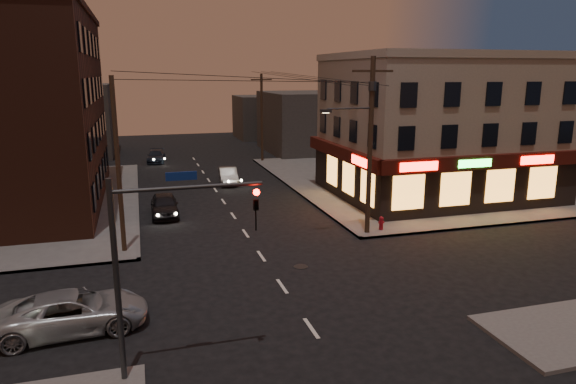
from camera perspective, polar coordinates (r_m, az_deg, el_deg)
name	(u,v)px	position (r m, az deg, el deg)	size (l,w,h in m)	color
ground	(282,286)	(23.19, -0.65, -10.44)	(120.00, 120.00, 0.00)	black
sidewalk_ne	(419,179)	(46.96, 14.39, 1.44)	(24.00, 28.00, 0.15)	#514F4C
pizza_building	(438,126)	(40.41, 16.29, 7.05)	(15.85, 12.85, 10.50)	gray
brick_apartment	(3,112)	(40.51, -29.10, 7.80)	(12.00, 20.00, 13.00)	#422015
bg_building_ne_a	(309,122)	(61.97, 2.32, 7.80)	(10.00, 12.00, 7.00)	#3F3D3A
bg_building_nw	(70,121)	(63.11, -23.09, 7.32)	(9.00, 10.00, 8.00)	#3F3D3A
bg_building_ne_b	(265,117)	(74.86, -2.61, 8.34)	(8.00, 8.00, 6.00)	#3F3D3A
utility_pole_main	(369,137)	(29.26, 8.94, 6.09)	(4.20, 0.44, 10.00)	#382619
utility_pole_far	(262,118)	(54.14, -2.93, 8.24)	(0.26, 0.26, 9.00)	#382619
utility_pole_west	(118,166)	(27.38, -18.36, 2.74)	(0.24, 0.24, 9.00)	#382619
traffic_signal	(151,251)	(15.72, -14.93, -6.34)	(4.49, 0.32, 6.47)	#333538
suv_cross	(73,312)	(20.82, -22.78, -12.17)	(2.45, 5.32, 1.48)	#94989C
sedan_near	(164,205)	(34.86, -13.57, -1.41)	(1.74, 4.33, 1.48)	black
sedan_mid	(228,176)	(43.99, -6.66, 1.80)	(1.45, 4.15, 1.37)	gray
sedan_far	(156,156)	(56.14, -14.44, 3.87)	(1.74, 4.29, 1.24)	black
fire_hydrant	(381,223)	(30.97, 10.32, -3.35)	(0.36, 0.36, 0.82)	maroon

